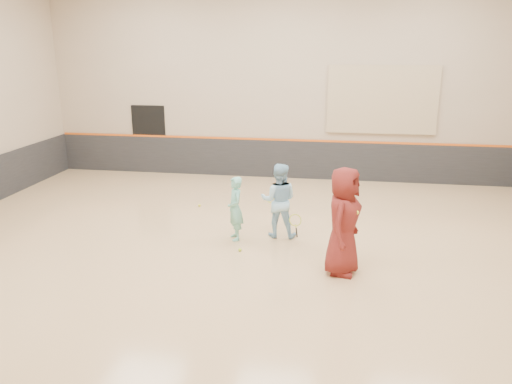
% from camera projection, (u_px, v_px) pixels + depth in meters
% --- Properties ---
extents(room, '(15.04, 12.04, 6.22)m').
position_uv_depth(room, '(257.00, 214.00, 9.97)').
color(room, tan).
rests_on(room, ground).
extents(wainscot_back, '(14.90, 0.04, 1.20)m').
position_uv_depth(wainscot_back, '(287.00, 159.00, 15.69)').
color(wainscot_back, '#232326').
rests_on(wainscot_back, floor).
extents(accent_stripe, '(14.90, 0.03, 0.06)m').
position_uv_depth(accent_stripe, '(287.00, 140.00, 15.50)').
color(accent_stripe, '#D85914').
rests_on(accent_stripe, wall_back).
extents(acoustic_panel, '(3.20, 0.08, 2.00)m').
position_uv_depth(acoustic_panel, '(382.00, 100.00, 14.70)').
color(acoustic_panel, tan).
rests_on(acoustic_panel, wall_back).
extents(doorway, '(1.10, 0.05, 2.20)m').
position_uv_depth(doorway, '(149.00, 139.00, 16.24)').
color(doorway, black).
rests_on(doorway, floor).
extents(girl, '(0.51, 0.60, 1.39)m').
position_uv_depth(girl, '(235.00, 209.00, 10.67)').
color(girl, '#73C8B6').
rests_on(girl, floor).
extents(instructor, '(0.81, 0.64, 1.64)m').
position_uv_depth(instructor, '(279.00, 200.00, 10.81)').
color(instructor, '#99CEED').
rests_on(instructor, floor).
extents(young_man, '(0.88, 1.12, 2.01)m').
position_uv_depth(young_man, '(343.00, 221.00, 9.00)').
color(young_man, maroon).
rests_on(young_man, floor).
extents(held_racket, '(0.35, 0.35, 0.53)m').
position_uv_depth(held_racket, '(295.00, 220.00, 10.58)').
color(held_racket, '#B3C22A').
rests_on(held_racket, instructor).
extents(spare_racket, '(0.71, 0.71, 0.11)m').
position_uv_depth(spare_racket, '(274.00, 200.00, 13.43)').
color(spare_racket, '#B7D22E').
rests_on(spare_racket, floor).
extents(ball_under_racket, '(0.07, 0.07, 0.07)m').
position_uv_depth(ball_under_racket, '(240.00, 250.00, 10.20)').
color(ball_under_racket, '#C1E334').
rests_on(ball_under_racket, floor).
extents(ball_in_hand, '(0.07, 0.07, 0.07)m').
position_uv_depth(ball_in_hand, '(357.00, 213.00, 8.70)').
color(ball_in_hand, yellow).
rests_on(ball_in_hand, young_man).
extents(ball_beside_spare, '(0.07, 0.07, 0.07)m').
position_uv_depth(ball_beside_spare, '(199.00, 205.00, 13.02)').
color(ball_beside_spare, yellow).
rests_on(ball_beside_spare, floor).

